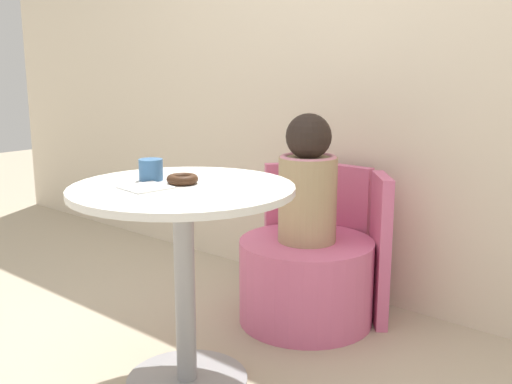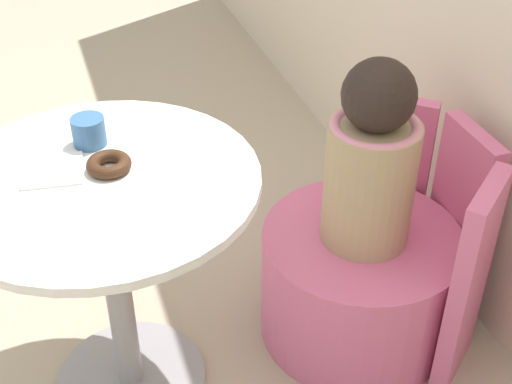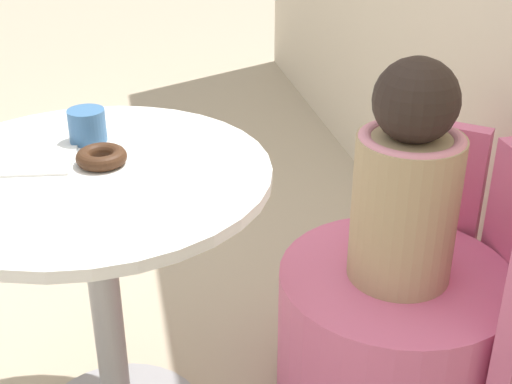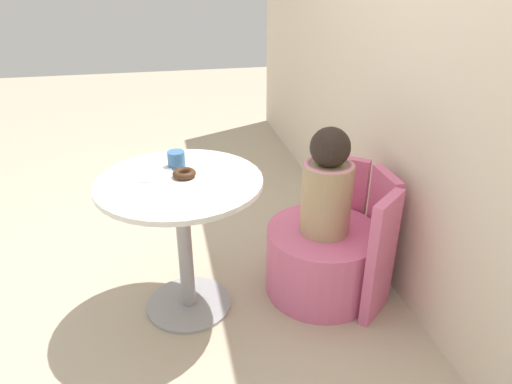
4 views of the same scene
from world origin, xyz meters
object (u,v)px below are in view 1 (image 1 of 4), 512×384
(donut, at_px, (182,179))
(cup, at_px, (151,170))
(child_figure, at_px, (308,183))
(tub_chair, at_px, (306,281))
(round_table, at_px, (184,238))

(donut, height_order, cup, cup)
(child_figure, relative_size, cup, 6.57)
(tub_chair, distance_m, donut, 0.89)
(child_figure, bearing_deg, tub_chair, 0.00)
(tub_chair, bearing_deg, cup, -103.12)
(tub_chair, height_order, donut, donut)
(tub_chair, relative_size, child_figure, 1.07)
(round_table, xyz_separation_m, tub_chair, (0.00, 0.71, -0.36))
(round_table, height_order, child_figure, child_figure)
(round_table, relative_size, donut, 7.05)
(child_figure, xyz_separation_m, donut, (-0.03, -0.69, 0.11))
(round_table, xyz_separation_m, cup, (-0.16, -0.00, 0.22))
(donut, distance_m, cup, 0.14)
(tub_chair, bearing_deg, child_figure, 180.00)
(round_table, bearing_deg, donut, 140.00)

